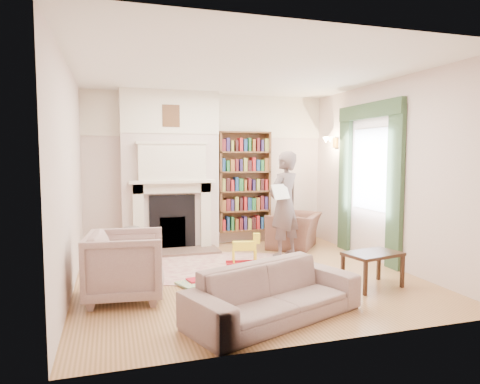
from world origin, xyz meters
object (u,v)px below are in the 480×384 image
object	(u,v)px
paraffin_heater	(132,244)
armchair_reading	(294,230)
rocking_horse	(244,249)
sofa	(274,293)
man_reading	(284,204)
bookcase	(244,182)
armchair_left	(126,265)
coffee_table	(372,270)

from	to	relation	value
paraffin_heater	armchair_reading	bearing A→B (deg)	3.77
armchair_reading	rocking_horse	world-z (taller)	armchair_reading
sofa	man_reading	xyz separation A→B (m)	(1.14, 2.48, 0.59)
armchair_reading	paraffin_heater	distance (m)	2.88
bookcase	armchair_left	bearing A→B (deg)	-130.63
armchair_left	sofa	world-z (taller)	armchair_left
bookcase	paraffin_heater	xyz separation A→B (m)	(-2.12, -0.84, -0.90)
bookcase	armchair_reading	bearing A→B (deg)	-41.08
bookcase	armchair_left	size ratio (longest dim) A/B	2.11
bookcase	armchair_reading	distance (m)	1.32
paraffin_heater	rocking_horse	world-z (taller)	paraffin_heater
sofa	coffee_table	world-z (taller)	sofa
armchair_left	man_reading	world-z (taller)	man_reading
armchair_left	armchair_reading	bearing A→B (deg)	-49.99
armchair_left	coffee_table	xyz separation A→B (m)	(3.01, -0.45, -0.17)
sofa	man_reading	distance (m)	2.79
bookcase	sofa	xyz separation A→B (m)	(-0.84, -3.73, -0.90)
man_reading	rocking_horse	size ratio (longest dim) A/B	3.13
armchair_reading	man_reading	xyz separation A→B (m)	(-0.45, -0.60, 0.56)
bookcase	man_reading	distance (m)	1.32
bookcase	sofa	size ratio (longest dim) A/B	0.98
armchair_left	paraffin_heater	distance (m)	1.82
bookcase	coffee_table	distance (m)	3.33
armchair_left	sofa	size ratio (longest dim) A/B	0.46
sofa	rocking_horse	world-z (taller)	sofa
coffee_table	paraffin_heater	world-z (taller)	paraffin_heater
paraffin_heater	rocking_horse	xyz separation A→B (m)	(1.63, -0.75, -0.03)
man_reading	rocking_horse	world-z (taller)	man_reading
armchair_left	rocking_horse	xyz separation A→B (m)	(1.78, 1.06, -0.15)
coffee_table	armchair_reading	bearing A→B (deg)	77.62
armchair_reading	man_reading	size ratio (longest dim) A/B	0.55
armchair_left	coffee_table	bearing A→B (deg)	-91.95
armchair_reading	armchair_left	distance (m)	3.63
armchair_reading	man_reading	bearing A→B (deg)	1.08
armchair_reading	bookcase	bearing A→B (deg)	-93.14
armchair_left	coffee_table	world-z (taller)	armchair_left
paraffin_heater	armchair_left	bearing A→B (deg)	-94.87
armchair_reading	rocking_horse	size ratio (longest dim) A/B	1.73
armchair_left	coffee_table	distance (m)	3.05
armchair_left	paraffin_heater	bearing A→B (deg)	1.65
armchair_left	man_reading	size ratio (longest dim) A/B	0.50
rocking_horse	coffee_table	bearing A→B (deg)	-39.16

